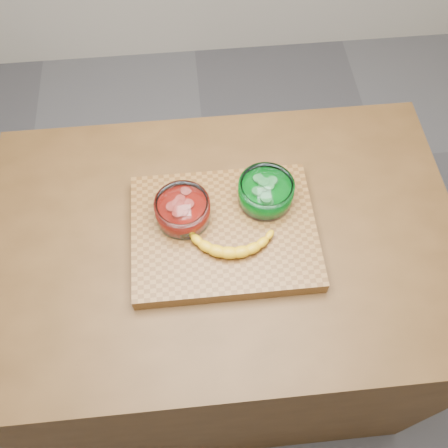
{
  "coord_description": "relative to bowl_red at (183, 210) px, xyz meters",
  "views": [
    {
      "loc": [
        -0.06,
        -0.6,
        1.99
      ],
      "look_at": [
        0.0,
        0.0,
        0.96
      ],
      "focal_mm": 40.0,
      "sensor_mm": 36.0,
      "label": 1
    }
  ],
  "objects": [
    {
      "name": "banana",
      "position": [
        0.11,
        -0.09,
        -0.02
      ],
      "size": [
        0.24,
        0.12,
        0.03
      ],
      "primitive_type": null,
      "color": "gold",
      "rests_on": "cutting_board"
    },
    {
      "name": "bowl_red",
      "position": [
        0.0,
        0.0,
        0.0
      ],
      "size": [
        0.13,
        0.13,
        0.06
      ],
      "color": "white",
      "rests_on": "cutting_board"
    },
    {
      "name": "bowl_green",
      "position": [
        0.21,
        0.03,
        0.0
      ],
      "size": [
        0.14,
        0.14,
        0.06
      ],
      "color": "white",
      "rests_on": "cutting_board"
    },
    {
      "name": "cutting_board",
      "position": [
        0.1,
        -0.04,
        -0.05
      ],
      "size": [
        0.45,
        0.35,
        0.04
      ],
      "primitive_type": "cube",
      "color": "brown",
      "rests_on": "counter"
    },
    {
      "name": "counter",
      "position": [
        0.1,
        -0.04,
        -0.52
      ],
      "size": [
        1.2,
        0.8,
        0.9
      ],
      "primitive_type": "cube",
      "color": "#4F3317",
      "rests_on": "ground"
    },
    {
      "name": "ground",
      "position": [
        0.1,
        -0.04,
        -0.97
      ],
      "size": [
        3.5,
        3.5,
        0.0
      ],
      "primitive_type": "plane",
      "color": "#5E5D62",
      "rests_on": "ground"
    }
  ]
}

